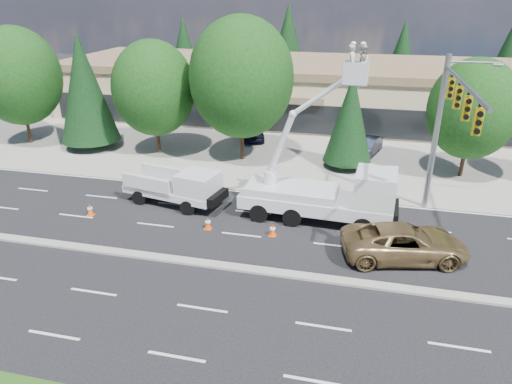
% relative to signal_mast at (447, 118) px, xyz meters
% --- Properties ---
extents(ground, '(140.00, 140.00, 0.00)m').
position_rel_signal_mast_xyz_m(ground, '(-10.03, -7.04, -6.06)').
color(ground, black).
rests_on(ground, ground).
extents(concrete_apron, '(140.00, 22.00, 0.01)m').
position_rel_signal_mast_xyz_m(concrete_apron, '(-10.03, 12.96, -6.05)').
color(concrete_apron, gray).
rests_on(concrete_apron, ground).
extents(road_median, '(120.00, 0.55, 0.12)m').
position_rel_signal_mast_xyz_m(road_median, '(-10.03, -7.04, -6.00)').
color(road_median, gray).
rests_on(road_median, ground).
extents(strip_mall, '(50.40, 15.40, 5.50)m').
position_rel_signal_mast_xyz_m(strip_mall, '(-10.03, 22.93, -3.23)').
color(strip_mall, '#C5B587').
rests_on(strip_mall, ground).
extents(tree_front_a, '(6.96, 6.96, 9.66)m').
position_rel_signal_mast_xyz_m(tree_front_a, '(-32.03, 7.96, -0.40)').
color(tree_front_a, '#332114').
rests_on(tree_front_a, ground).
extents(tree_front_b, '(4.70, 4.70, 9.27)m').
position_rel_signal_mast_xyz_m(tree_front_b, '(-26.03, 7.96, -1.08)').
color(tree_front_b, '#332114').
rests_on(tree_front_b, ground).
extents(tree_front_c, '(6.39, 6.39, 8.86)m').
position_rel_signal_mast_xyz_m(tree_front_c, '(-20.03, 7.96, -0.87)').
color(tree_front_c, '#332114').
rests_on(tree_front_c, ground).
extents(tree_front_d, '(7.69, 7.69, 10.67)m').
position_rel_signal_mast_xyz_m(tree_front_d, '(-13.03, 7.96, 0.19)').
color(tree_front_d, '#332114').
rests_on(tree_front_d, ground).
extents(tree_front_e, '(3.53, 3.53, 6.96)m').
position_rel_signal_mast_xyz_m(tree_front_e, '(-5.03, 7.96, -2.33)').
color(tree_front_e, '#332114').
rests_on(tree_front_e, ground).
extents(tree_front_f, '(5.92, 5.92, 8.22)m').
position_rel_signal_mast_xyz_m(tree_front_f, '(2.97, 7.96, -1.25)').
color(tree_front_f, '#332114').
rests_on(tree_front_f, ground).
extents(tree_back_a, '(4.59, 4.59, 9.06)m').
position_rel_signal_mast_xyz_m(tree_back_a, '(-28.03, 34.96, -1.20)').
color(tree_back_a, '#332114').
rests_on(tree_back_a, ground).
extents(tree_back_b, '(5.47, 5.47, 10.79)m').
position_rel_signal_mast_xyz_m(tree_back_b, '(-14.03, 34.96, -0.27)').
color(tree_back_b, '#332114').
rests_on(tree_back_b, ground).
extents(tree_back_c, '(4.59, 4.59, 9.04)m').
position_rel_signal_mast_xyz_m(tree_back_c, '(-0.03, 34.96, -1.21)').
color(tree_back_c, '#332114').
rests_on(tree_back_c, ground).
extents(tree_back_d, '(5.10, 5.10, 10.06)m').
position_rel_signal_mast_xyz_m(tree_back_d, '(11.97, 34.96, -0.66)').
color(tree_back_d, '#332114').
rests_on(tree_back_d, ground).
extents(signal_mast, '(2.76, 10.16, 9.00)m').
position_rel_signal_mast_xyz_m(signal_mast, '(0.00, 0.00, 0.00)').
color(signal_mast, gray).
rests_on(signal_mast, ground).
extents(utility_pickup, '(6.27, 3.33, 2.28)m').
position_rel_signal_mast_xyz_m(utility_pickup, '(-14.73, -0.93, -5.12)').
color(utility_pickup, silver).
rests_on(utility_pickup, ground).
extents(bucket_truck, '(8.68, 3.20, 9.84)m').
position_rel_signal_mast_xyz_m(bucket_truck, '(-5.74, -1.13, -4.02)').
color(bucket_truck, silver).
rests_on(bucket_truck, ground).
extents(traffic_cone_a, '(0.40, 0.40, 0.70)m').
position_rel_signal_mast_xyz_m(traffic_cone_a, '(-19.27, -3.51, -5.72)').
color(traffic_cone_a, '#FF5108').
rests_on(traffic_cone_a, ground).
extents(traffic_cone_b, '(0.40, 0.40, 0.70)m').
position_rel_signal_mast_xyz_m(traffic_cone_b, '(-12.00, -3.58, -5.72)').
color(traffic_cone_b, '#FF5108').
rests_on(traffic_cone_b, ground).
extents(traffic_cone_c, '(0.40, 0.40, 0.70)m').
position_rel_signal_mast_xyz_m(traffic_cone_c, '(-8.38, -3.53, -5.72)').
color(traffic_cone_c, '#FF5108').
rests_on(traffic_cone_c, ground).
extents(traffic_cone_d, '(0.40, 0.40, 0.70)m').
position_rel_signal_mast_xyz_m(traffic_cone_d, '(-3.14, -3.69, -5.72)').
color(traffic_cone_d, '#FF5108').
rests_on(traffic_cone_d, ground).
extents(minivan, '(6.53, 4.04, 1.69)m').
position_rel_signal_mast_xyz_m(minivan, '(-1.69, -4.24, -5.21)').
color(minivan, olive).
rests_on(minivan, ground).
extents(parked_car_west, '(3.31, 5.10, 1.61)m').
position_rel_signal_mast_xyz_m(parked_car_west, '(-13.58, 13.42, -5.25)').
color(parked_car_west, black).
rests_on(parked_car_west, ground).
extents(parked_car_east, '(2.70, 4.59, 1.43)m').
position_rel_signal_mast_xyz_m(parked_car_east, '(-3.63, 11.14, -5.34)').
color(parked_car_east, black).
rests_on(parked_car_east, ground).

